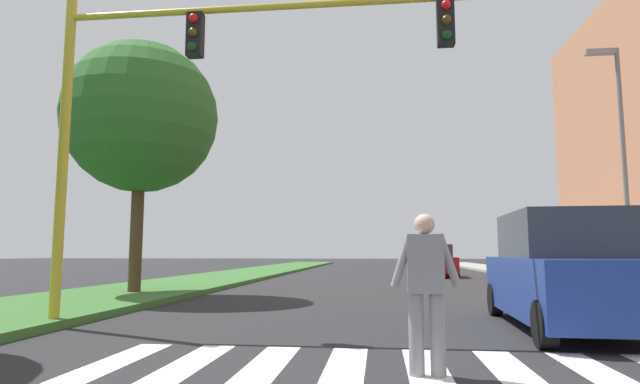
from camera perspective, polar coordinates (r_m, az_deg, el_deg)
name	(u,v)px	position (r m, az deg, el deg)	size (l,w,h in m)	color
ground_plane	(381,275)	(28.83, 6.73, -9.13)	(140.00, 140.00, 0.00)	#262628
crosswalk	(386,368)	(6.11, 7.28, -18.67)	(6.75, 2.20, 0.01)	silver
median_strip	(239,275)	(27.83, -8.96, -9.03)	(4.23, 64.00, 0.15)	#386B2D
tree_mid	(141,118)	(16.42, -19.14, 7.76)	(4.50, 4.50, 7.38)	#4C3823
sidewalk_right	(543,277)	(28.00, 23.41, -8.56)	(3.00, 64.00, 0.15)	#9E9991
traffic_light_gantry	(190,78)	(9.55, -14.20, 12.14)	(8.00, 0.30, 6.00)	gold
street_lamp_right	(620,144)	(18.44, 30.19, 4.63)	(1.02, 0.24, 7.50)	slate
pedestrian_performer	(426,285)	(5.65, 11.61, -10.05)	(0.75, 0.25, 1.69)	gray
suv_crossing	(566,273)	(9.73, 25.54, -8.06)	(2.14, 4.68, 1.97)	navy
sedan_midblock	(435,262)	(27.83, 12.60, -7.51)	(1.90, 4.26, 1.67)	maroon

